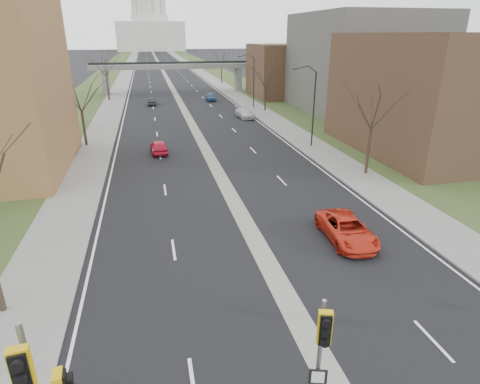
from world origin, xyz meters
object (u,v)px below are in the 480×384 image
object	(u,v)px
signal_pole_median	(321,349)
car_right_mid	(245,113)
car_left_far	(152,102)
car_right_far	(211,97)
car_right_near	(347,229)
car_left_near	(159,146)

from	to	relation	value
signal_pole_median	car_right_mid	xyz separation A→B (m)	(9.79, 50.76, -2.67)
car_left_far	car_right_mid	size ratio (longest dim) A/B	0.73
car_right_far	car_right_mid	bearing A→B (deg)	-78.95
car_left_far	car_right_near	distance (m)	55.14
car_right_far	car_left_far	bearing A→B (deg)	-163.13
signal_pole_median	car_left_near	size ratio (longest dim) A/B	1.18
signal_pole_median	car_left_near	distance (m)	34.27
car_right_mid	car_right_far	xyz separation A→B (m)	(-2.46, 17.67, -0.00)
car_right_near	car_right_far	world-z (taller)	car_right_near
car_right_far	car_right_near	bearing A→B (deg)	-87.30
car_left_near	signal_pole_median	bearing A→B (deg)	92.72
car_left_far	car_right_mid	world-z (taller)	car_right_mid
car_right_far	car_left_near	bearing A→B (deg)	-104.48
car_right_near	car_right_mid	size ratio (longest dim) A/B	1.05
car_right_near	car_right_mid	world-z (taller)	car_right_near
car_left_near	car_right_near	distance (m)	24.71
car_left_far	car_right_near	size ratio (longest dim) A/B	0.70
car_left_far	car_right_near	xyz separation A→B (m)	(10.57, -54.12, 0.12)
car_left_near	car_right_mid	world-z (taller)	car_right_mid
car_left_near	car_right_far	distance (m)	36.14
signal_pole_median	car_right_far	world-z (taller)	signal_pole_median
car_right_near	car_right_mid	distance (m)	39.24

